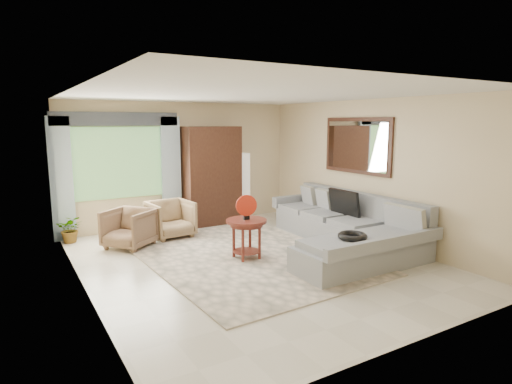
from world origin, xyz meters
TOP-DOWN VIEW (x-y plane):
  - ground at (0.00, 0.00)m, footprint 6.00×6.00m
  - area_rug at (0.00, 0.24)m, footprint 3.17×4.13m
  - sectional_sofa at (1.78, -0.18)m, footprint 2.30×3.46m
  - tv_screen at (2.05, 0.20)m, footprint 0.14×0.74m
  - garden_hose at (1.00, -1.14)m, footprint 0.43×0.43m
  - coffee_table at (-0.03, 0.17)m, footprint 0.65×0.65m
  - red_disc at (-0.03, 0.17)m, footprint 0.33×0.12m
  - armchair_left at (-1.49, 1.79)m, footprint 1.05×1.05m
  - armchair_right at (-0.62, 2.07)m, footprint 0.83×0.85m
  - potted_plant at (-2.33, 2.67)m, footprint 0.55×0.51m
  - armoire at (0.55, 2.72)m, footprint 1.20×0.55m
  - floor_lamp at (1.35, 2.78)m, footprint 0.24×0.24m
  - window at (-1.35, 2.97)m, footprint 1.80×0.04m
  - curtain_left at (-2.40, 2.88)m, footprint 0.40×0.08m
  - curtain_right at (-0.30, 2.88)m, footprint 0.40×0.08m
  - valance at (-1.35, 2.90)m, footprint 2.40×0.12m
  - wall_mirror at (2.46, 0.35)m, footprint 0.05×1.70m

SIDE VIEW (x-z plane):
  - ground at x=0.00m, z-range 0.00..0.00m
  - area_rug at x=0.00m, z-range 0.00..0.02m
  - potted_plant at x=-2.33m, z-range 0.00..0.51m
  - sectional_sofa at x=1.78m, z-range -0.17..0.73m
  - coffee_table at x=-0.03m, z-range 0.02..0.67m
  - armchair_left at x=-1.49m, z-range 0.00..0.69m
  - armchair_right at x=-0.62m, z-range 0.00..0.71m
  - garden_hose at x=1.00m, z-range 0.50..0.59m
  - tv_screen at x=2.05m, z-range 0.48..0.96m
  - floor_lamp at x=1.35m, z-range 0.00..1.50m
  - red_disc at x=-0.03m, z-range 0.71..1.05m
  - armoire at x=0.55m, z-range 0.00..2.10m
  - curtain_left at x=-2.40m, z-range 0.00..2.30m
  - curtain_right at x=-0.30m, z-range 0.00..2.30m
  - window at x=-1.35m, z-range 0.70..2.10m
  - wall_mirror at x=2.46m, z-range 1.22..2.27m
  - valance at x=-1.35m, z-range 2.12..2.38m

